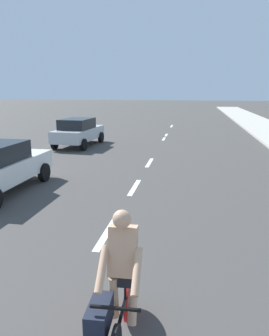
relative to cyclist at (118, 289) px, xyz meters
The scene contains 9 objects.
ground_plane 14.92m from the cyclist, 93.86° to the left, with size 160.00×160.00×0.00m, color #423F3D.
lane_stripe_2 3.44m from the cyclist, 107.50° to the left, with size 0.16×1.80×0.01m, color white.
lane_stripe_3 6.83m from the cyclist, 98.52° to the left, with size 0.16×1.80×0.01m, color white.
lane_stripe_4 10.53m from the cyclist, 95.49° to the left, with size 0.16×1.80×0.01m, color white.
lane_stripe_5 17.85m from the cyclist, 93.23° to the left, with size 0.16×1.80×0.01m, color white.
lane_stripe_6 19.29m from the cyclist, 92.99° to the left, with size 0.16×1.80×0.01m, color white.
lane_stripe_7 25.29m from the cyclist, 92.28° to the left, with size 0.16×1.80×0.01m, color white.
cyclist is the anchor object (origin of this frame).
parked_car_silver 15.16m from the cyclist, 111.66° to the left, with size 2.07×4.12×1.57m.
Camera 1 is at (1.80, 1.83, 3.16)m, focal length 34.26 mm.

